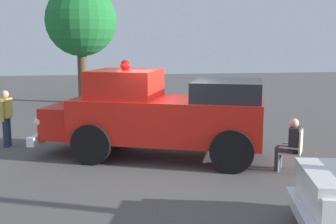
% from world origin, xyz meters
% --- Properties ---
extents(ground_plane, '(60.00, 60.00, 0.00)m').
position_xyz_m(ground_plane, '(0.00, 0.00, 0.00)').
color(ground_plane, '#514F4C').
extents(vintage_fire_truck, '(4.17, 6.33, 2.59)m').
position_xyz_m(vintage_fire_truck, '(0.37, 0.19, 1.20)').
color(vintage_fire_truck, black).
rests_on(vintage_fire_truck, ground).
extents(lawn_chair_near_truck, '(0.68, 0.68, 1.02)m').
position_xyz_m(lawn_chair_near_truck, '(-1.43, -2.81, 0.59)').
color(lawn_chair_near_truck, '#B7BABF').
rests_on(lawn_chair_near_truck, ground).
extents(spectator_seated, '(0.60, 0.65, 1.29)m').
position_xyz_m(spectator_seated, '(-1.36, -2.70, 0.70)').
color(spectator_seated, '#383842').
rests_on(spectator_seated, ground).
extents(spectator_standing, '(0.65, 0.34, 1.68)m').
position_xyz_m(spectator_standing, '(2.23, 4.47, 0.96)').
color(spectator_standing, '#2D334C').
rests_on(spectator_standing, ground).
extents(oak_tree_left, '(3.52, 3.52, 5.86)m').
position_xyz_m(oak_tree_left, '(11.42, 2.59, 4.05)').
color(oak_tree_left, brown).
rests_on(oak_tree_left, ground).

